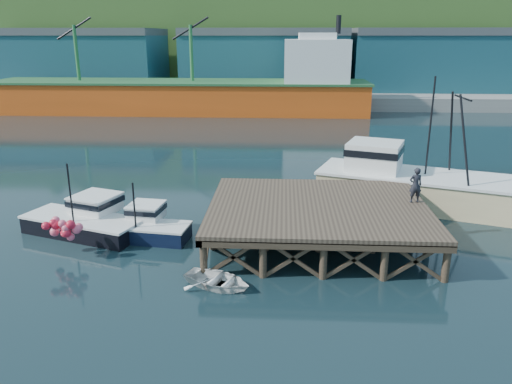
# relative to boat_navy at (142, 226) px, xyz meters

# --- Properties ---
(ground) EXTENTS (300.00, 300.00, 0.00)m
(ground) POSITION_rel_boat_navy_xyz_m (4.46, 0.15, -0.70)
(ground) COLOR black
(ground) RESTS_ON ground
(wharf) EXTENTS (12.00, 10.00, 2.62)m
(wharf) POSITION_rel_boat_navy_xyz_m (9.96, -0.03, 1.24)
(wharf) COLOR brown
(wharf) RESTS_ON ground
(far_quay) EXTENTS (160.00, 40.00, 2.00)m
(far_quay) POSITION_rel_boat_navy_xyz_m (4.46, 70.15, 0.30)
(far_quay) COLOR gray
(far_quay) RESTS_ON ground
(warehouse_left) EXTENTS (32.00, 16.00, 9.00)m
(warehouse_left) POSITION_rel_boat_navy_xyz_m (-30.54, 65.15, 5.80)
(warehouse_left) COLOR #1B495B
(warehouse_left) RESTS_ON far_quay
(warehouse_mid) EXTENTS (28.00, 16.00, 9.00)m
(warehouse_mid) POSITION_rel_boat_navy_xyz_m (4.46, 65.15, 5.80)
(warehouse_mid) COLOR #1B495B
(warehouse_mid) RESTS_ON far_quay
(warehouse_right) EXTENTS (30.00, 16.00, 9.00)m
(warehouse_right) POSITION_rel_boat_navy_xyz_m (34.46, 65.15, 5.80)
(warehouse_right) COLOR #1B495B
(warehouse_right) RESTS_ON far_quay
(cargo_ship) EXTENTS (55.50, 10.00, 13.75)m
(cargo_ship) POSITION_rel_boat_navy_xyz_m (-4.00, 48.15, 2.61)
(cargo_ship) COLOR #E45215
(cargo_ship) RESTS_ON ground
(hillside) EXTENTS (220.00, 50.00, 22.00)m
(hillside) POSITION_rel_boat_navy_xyz_m (4.46, 100.15, 10.30)
(hillside) COLOR #2D511E
(hillside) RESTS_ON ground
(boat_navy) EXTENTS (5.81, 3.40, 3.50)m
(boat_navy) POSITION_rel_boat_navy_xyz_m (0.00, 0.00, 0.00)
(boat_navy) COLOR black
(boat_navy) RESTS_ON ground
(boat_black) EXTENTS (7.58, 6.29, 4.40)m
(boat_black) POSITION_rel_boat_navy_xyz_m (-3.45, 0.55, 0.10)
(boat_black) COLOR black
(boat_black) RESTS_ON ground
(trawler) EXTENTS (13.67, 8.69, 8.62)m
(trawler) POSITION_rel_boat_navy_xyz_m (16.66, 6.65, 1.07)
(trawler) COLOR beige
(trawler) RESTS_ON ground
(dinghy) EXTENTS (3.92, 3.45, 0.67)m
(dinghy) POSITION_rel_boat_navy_xyz_m (5.07, -5.65, -0.37)
(dinghy) COLOR white
(dinghy) RESTS_ON ground
(dockworker) EXTENTS (0.79, 0.58, 2.00)m
(dockworker) POSITION_rel_boat_navy_xyz_m (15.36, 0.85, 2.42)
(dockworker) COLOR black
(dockworker) RESTS_ON wharf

